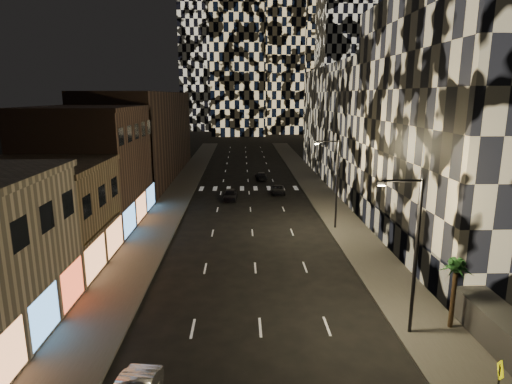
{
  "coord_description": "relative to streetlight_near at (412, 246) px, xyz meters",
  "views": [
    {
      "loc": [
        -1.03,
        -12.0,
        13.48
      ],
      "look_at": [
        0.09,
        21.01,
        6.0
      ],
      "focal_mm": 30.0,
      "sensor_mm": 36.0,
      "label": 1
    }
  ],
  "objects": [
    {
      "name": "sidewalk_right",
      "position": [
        1.65,
        40.0,
        -5.28
      ],
      "size": [
        4.0,
        120.0,
        0.15
      ],
      "primitive_type": "cube",
      "color": "#47443F",
      "rests_on": "ground"
    },
    {
      "name": "retail_tan",
      "position": [
        -25.35,
        11.0,
        -1.35
      ],
      "size": [
        10.0,
        10.0,
        8.0
      ],
      "primitive_type": "cube",
      "color": "#806A4D",
      "rests_on": "ground"
    },
    {
      "name": "ped_sign",
      "position": [
        1.16,
        -6.89,
        -3.29
      ],
      "size": [
        0.35,
        0.9,
        2.8
      ],
      "rotation": [
        0.0,
        0.0,
        -0.33
      ],
      "color": "black",
      "rests_on": "sidewalk_right"
    },
    {
      "name": "retail_filler_left",
      "position": [
        -25.35,
        50.0,
        1.65
      ],
      "size": [
        10.0,
        40.0,
        14.0
      ],
      "primitive_type": "cube",
      "color": "#4C352B",
      "rests_on": "ground"
    },
    {
      "name": "car_dark_oncoming",
      "position": [
        -6.18,
        46.74,
        -4.73
      ],
      "size": [
        1.88,
        4.36,
        1.25
      ],
      "primitive_type": "imported",
      "rotation": [
        0.0,
        0.0,
        3.17
      ],
      "color": "black",
      "rests_on": "ground"
    },
    {
      "name": "plinth_right",
      "position": [
        4.65,
        -2.0,
        -4.35
      ],
      "size": [
        2.0,
        8.0,
        2.0
      ],
      "primitive_type": "cube",
      "color": "#383838",
      "rests_on": "ground"
    },
    {
      "name": "streetlight_far",
      "position": [
        0.0,
        20.0,
        0.0
      ],
      "size": [
        2.55,
        0.25,
        9.0
      ],
      "color": "black",
      "rests_on": "sidewalk_right"
    },
    {
      "name": "car_dark_midlane",
      "position": [
        -10.93,
        32.84,
        -4.62
      ],
      "size": [
        1.91,
        4.36,
        1.46
      ],
      "primitive_type": "imported",
      "rotation": [
        0.0,
        0.0,
        -0.04
      ],
      "color": "black",
      "rests_on": "ground"
    },
    {
      "name": "streetlight_near",
      "position": [
        0.0,
        0.0,
        0.0
      ],
      "size": [
        2.55,
        0.25,
        9.0
      ],
      "color": "black",
      "rests_on": "sidewalk_right"
    },
    {
      "name": "midrise_right",
      "position": [
        11.65,
        14.5,
        5.65
      ],
      "size": [
        16.0,
        25.0,
        22.0
      ],
      "primitive_type": "cube",
      "color": "#232326",
      "rests_on": "ground"
    },
    {
      "name": "palm_tree",
      "position": [
        2.85,
        0.46,
        -1.7
      ],
      "size": [
        2.17,
        2.12,
        4.25
      ],
      "color": "#47331E",
      "rests_on": "sidewalk_right"
    },
    {
      "name": "midrise_filler_right",
      "position": [
        11.65,
        47.0,
        3.65
      ],
      "size": [
        16.0,
        40.0,
        18.0
      ],
      "primitive_type": "cube",
      "color": "#232326",
      "rests_on": "ground"
    },
    {
      "name": "curb_left",
      "position": [
        -16.25,
        40.0,
        -5.28
      ],
      "size": [
        0.2,
        120.0,
        0.15
      ],
      "primitive_type": "cube",
      "color": "#4C4C47",
      "rests_on": "ground"
    },
    {
      "name": "retail_brown",
      "position": [
        -25.35,
        23.5,
        0.65
      ],
      "size": [
        10.0,
        15.0,
        12.0
      ],
      "primitive_type": "cube",
      "color": "#4C352B",
      "rests_on": "ground"
    },
    {
      "name": "curb_right",
      "position": [
        -0.45,
        40.0,
        -5.28
      ],
      "size": [
        0.2,
        120.0,
        0.15
      ],
      "primitive_type": "cube",
      "color": "#4C4C47",
      "rests_on": "ground"
    },
    {
      "name": "car_dark_rightlane",
      "position": [
        -4.35,
        36.18,
        -4.77
      ],
      "size": [
        2.07,
        4.23,
        1.16
      ],
      "primitive_type": "imported",
      "rotation": [
        0.0,
        0.0,
        -0.04
      ],
      "color": "black",
      "rests_on": "ground"
    },
    {
      "name": "midrise_base",
      "position": [
        3.95,
        14.5,
        -3.85
      ],
      "size": [
        0.6,
        25.0,
        3.0
      ],
      "primitive_type": "cube",
      "color": "#383838",
      "rests_on": "ground"
    },
    {
      "name": "sidewalk_left",
      "position": [
        -18.35,
        40.0,
        -5.28
      ],
      "size": [
        4.0,
        120.0,
        0.15
      ],
      "primitive_type": "cube",
      "color": "#47443F",
      "rests_on": "ground"
    }
  ]
}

